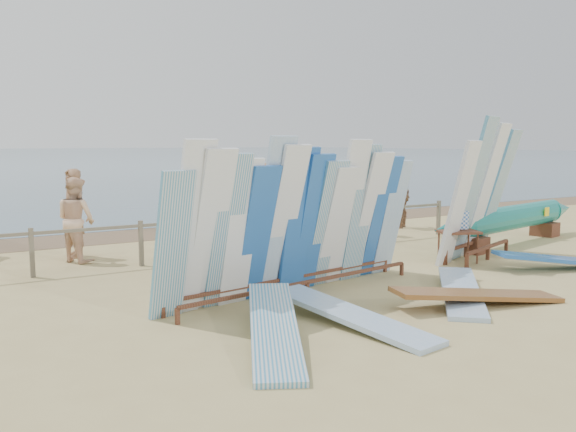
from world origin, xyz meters
TOP-DOWN VIEW (x-y plane):
  - ground at (0.00, 0.00)m, footprint 160.00×160.00m
  - wet_sand_strip at (0.00, 7.20)m, footprint 40.00×2.60m
  - fence at (0.00, 3.00)m, footprint 12.08×0.08m
  - main_surfboard_rack at (-0.53, -0.48)m, footprint 5.06×1.38m
  - side_surfboard_rack at (4.29, 0.15)m, footprint 2.70×1.57m
  - outrigger_canoe at (6.45, 1.02)m, footprint 6.52×1.88m
  - vendor_table at (3.60, 0.04)m, footprint 0.93×0.81m
  - flat_board_c at (1.39, -2.45)m, footprint 2.75×1.20m
  - flat_board_e at (-2.09, -2.43)m, footprint 1.70×2.65m
  - flat_board_b at (1.52, -2.01)m, footprint 2.23×2.38m
  - flat_board_d at (4.83, -1.48)m, footprint 2.70×1.53m
  - flat_board_a at (-0.83, -2.28)m, footprint 1.00×2.75m
  - beach_chair_left at (-0.09, 3.49)m, footprint 0.66×0.68m
  - beach_chair_right at (2.38, 3.88)m, footprint 0.63×0.64m
  - stroller at (2.70, 4.16)m, footprint 0.55×0.79m
  - beachgoer_6 at (0.73, 5.28)m, footprint 0.97×0.78m
  - beachgoer_7 at (2.06, 5.21)m, footprint 0.78×0.70m
  - beachgoer_8 at (4.32, 3.81)m, footprint 0.72×0.95m
  - beachgoer_2 at (-2.98, 4.10)m, footprint 0.75×0.93m
  - beachgoer_1 at (-2.94, 4.65)m, footprint 0.43×0.71m
  - beachgoer_10 at (6.03, 4.49)m, footprint 1.19×0.99m
  - beachgoer_5 at (0.23, 6.56)m, footprint 1.47×1.22m

SIDE VIEW (x-z plane):
  - ground at x=0.00m, z-range 0.00..0.00m
  - wet_sand_strip at x=0.00m, z-range -0.01..0.01m
  - flat_board_c at x=1.39m, z-range -0.16..0.16m
  - flat_board_e at x=-2.09m, z-range -0.22..0.22m
  - flat_board_b at x=1.52m, z-range -0.11..0.11m
  - flat_board_d at x=4.83m, z-range -0.19..0.19m
  - flat_board_a at x=-0.83m, z-range -0.14..0.14m
  - beach_chair_right at x=2.38m, z-range -0.17..0.66m
  - beach_chair_left at x=-0.09m, z-range -0.18..0.70m
  - vendor_table at x=3.60m, z-range -0.17..0.87m
  - stroller at x=2.70m, z-range -0.11..0.97m
  - outrigger_canoe at x=6.45m, z-range 0.13..1.06m
  - fence at x=0.00m, z-range 0.18..1.08m
  - beachgoer_5 at x=0.23m, z-range 0.00..1.58m
  - beachgoer_2 at x=-2.98m, z-range 0.00..1.73m
  - beachgoer_8 at x=4.32m, z-range 0.00..1.76m
  - beachgoer_6 at x=0.73m, z-range 0.00..1.79m
  - beachgoer_1 at x=-2.94m, z-range 0.00..1.87m
  - beachgoer_10 at x=6.03m, z-range 0.00..1.89m
  - beachgoer_7 at x=2.06m, z-range 0.00..1.89m
  - main_surfboard_rack at x=-0.53m, z-range -0.14..2.38m
  - side_surfboard_rack at x=4.29m, z-range -0.14..2.81m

